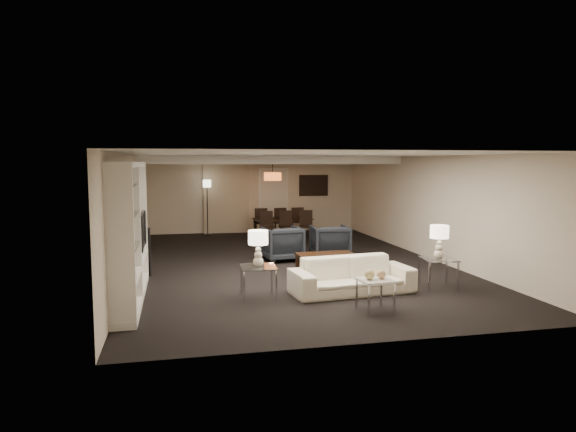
# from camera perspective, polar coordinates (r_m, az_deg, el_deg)

# --- Properties ---
(floor) EXTENTS (11.00, 11.00, 0.00)m
(floor) POSITION_cam_1_polar(r_m,az_deg,el_deg) (12.09, 0.00, -5.19)
(floor) COLOR black
(floor) RESTS_ON ground
(ceiling) EXTENTS (7.00, 11.00, 0.02)m
(ceiling) POSITION_cam_1_polar(r_m,az_deg,el_deg) (11.86, 0.00, 6.74)
(ceiling) COLOR silver
(ceiling) RESTS_ON ground
(wall_back) EXTENTS (7.00, 0.02, 2.50)m
(wall_back) POSITION_cam_1_polar(r_m,az_deg,el_deg) (17.31, -3.92, 2.35)
(wall_back) COLOR beige
(wall_back) RESTS_ON ground
(wall_front) EXTENTS (7.00, 0.02, 2.50)m
(wall_front) POSITION_cam_1_polar(r_m,az_deg,el_deg) (6.69, 10.21, -3.54)
(wall_front) COLOR beige
(wall_front) RESTS_ON ground
(wall_left) EXTENTS (0.02, 11.00, 2.50)m
(wall_left) POSITION_cam_1_polar(r_m,az_deg,el_deg) (11.67, -17.03, 0.35)
(wall_left) COLOR beige
(wall_left) RESTS_ON ground
(wall_right) EXTENTS (0.02, 11.00, 2.50)m
(wall_right) POSITION_cam_1_polar(r_m,az_deg,el_deg) (13.11, 15.11, 1.00)
(wall_right) COLOR beige
(wall_right) RESTS_ON ground
(ceiling_soffit) EXTENTS (7.00, 4.00, 0.20)m
(ceiling_soffit) POSITION_cam_1_polar(r_m,az_deg,el_deg) (15.30, -2.84, 6.19)
(ceiling_soffit) COLOR silver
(ceiling_soffit) RESTS_ON ceiling
(curtains) EXTENTS (1.50, 0.12, 2.40)m
(curtains) POSITION_cam_1_polar(r_m,az_deg,el_deg) (17.12, -6.87, 2.12)
(curtains) COLOR beige
(curtains) RESTS_ON wall_back
(door) EXTENTS (0.90, 0.05, 2.10)m
(door) POSITION_cam_1_polar(r_m,az_deg,el_deg) (17.41, -1.62, 1.73)
(door) COLOR silver
(door) RESTS_ON wall_back
(painting) EXTENTS (0.95, 0.04, 0.65)m
(painting) POSITION_cam_1_polar(r_m,az_deg,el_deg) (17.68, 2.85, 3.41)
(painting) COLOR #142D38
(painting) RESTS_ON wall_back
(media_unit) EXTENTS (0.38, 3.40, 2.35)m
(media_unit) POSITION_cam_1_polar(r_m,az_deg,el_deg) (9.09, -17.11, -1.67)
(media_unit) COLOR white
(media_unit) RESTS_ON wall_left
(pendant_light) EXTENTS (0.52, 0.52, 0.24)m
(pendant_light) POSITION_cam_1_polar(r_m,az_deg,el_deg) (15.35, -1.72, 4.41)
(pendant_light) COLOR #D8591E
(pendant_light) RESTS_ON ceiling_soffit
(sofa) EXTENTS (2.27, 1.09, 0.64)m
(sofa) POSITION_cam_1_polar(r_m,az_deg,el_deg) (9.34, 7.11, -6.58)
(sofa) COLOR beige
(sofa) RESTS_ON floor
(coffee_table) EXTENTS (1.22, 0.72, 0.43)m
(coffee_table) POSITION_cam_1_polar(r_m,az_deg,el_deg) (10.85, 4.27, -5.34)
(coffee_table) COLOR black
(coffee_table) RESTS_ON floor
(armchair_left) EXTENTS (0.98, 1.00, 0.82)m
(armchair_left) POSITION_cam_1_polar(r_m,az_deg,el_deg) (12.29, -0.69, -3.07)
(armchair_left) COLOR black
(armchair_left) RESTS_ON floor
(armchair_right) EXTENTS (0.93, 0.95, 0.82)m
(armchair_right) POSITION_cam_1_polar(r_m,az_deg,el_deg) (12.59, 4.67, -2.88)
(armchair_right) COLOR black
(armchair_right) RESTS_ON floor
(side_table_left) EXTENTS (0.63, 0.63, 0.56)m
(side_table_left) POSITION_cam_1_polar(r_m,az_deg,el_deg) (8.94, -3.31, -7.37)
(side_table_left) COLOR white
(side_table_left) RESTS_ON floor
(side_table_right) EXTENTS (0.67, 0.67, 0.56)m
(side_table_right) POSITION_cam_1_polar(r_m,az_deg,el_deg) (10.04, 16.35, -6.12)
(side_table_right) COLOR silver
(side_table_right) RESTS_ON floor
(table_lamp_left) EXTENTS (0.37, 0.37, 0.62)m
(table_lamp_left) POSITION_cam_1_polar(r_m,az_deg,el_deg) (8.82, -3.33, -3.63)
(table_lamp_left) COLOR white
(table_lamp_left) RESTS_ON side_table_left
(table_lamp_right) EXTENTS (0.35, 0.35, 0.62)m
(table_lamp_right) POSITION_cam_1_polar(r_m,az_deg,el_deg) (9.93, 16.45, -2.78)
(table_lamp_right) COLOR beige
(table_lamp_right) RESTS_ON side_table_right
(marble_table) EXTENTS (0.54, 0.54, 0.50)m
(marble_table) POSITION_cam_1_polar(r_m,az_deg,el_deg) (8.36, 9.65, -8.61)
(marble_table) COLOR white
(marble_table) RESTS_ON floor
(gold_gourd_a) EXTENTS (0.16, 0.16, 0.16)m
(gold_gourd_a) POSITION_cam_1_polar(r_m,az_deg,el_deg) (8.24, 9.04, -6.43)
(gold_gourd_a) COLOR tan
(gold_gourd_a) RESTS_ON marble_table
(gold_gourd_b) EXTENTS (0.14, 0.14, 0.14)m
(gold_gourd_b) POSITION_cam_1_polar(r_m,az_deg,el_deg) (8.32, 10.33, -6.41)
(gold_gourd_b) COLOR tan
(gold_gourd_b) RESTS_ON marble_table
(television) EXTENTS (1.14, 0.15, 0.66)m
(television) POSITION_cam_1_polar(r_m,az_deg,el_deg) (9.96, -16.52, -1.56)
(television) COLOR black
(television) RESTS_ON media_unit
(vase_blue) EXTENTS (0.18, 0.18, 0.18)m
(vase_blue) POSITION_cam_1_polar(r_m,az_deg,el_deg) (7.78, -17.89, -3.13)
(vase_blue) COLOR #2859B0
(vase_blue) RESTS_ON media_unit
(vase_amber) EXTENTS (0.17, 0.17, 0.18)m
(vase_amber) POSITION_cam_1_polar(r_m,az_deg,el_deg) (8.72, -17.38, 1.14)
(vase_amber) COLOR #B87F3D
(vase_amber) RESTS_ON media_unit
(floor_speaker) EXTENTS (0.13, 0.13, 1.00)m
(floor_speaker) POSITION_cam_1_polar(r_m,az_deg,el_deg) (11.01, -15.33, -3.87)
(floor_speaker) COLOR black
(floor_speaker) RESTS_ON floor
(dining_table) EXTENTS (1.83, 1.15, 0.61)m
(dining_table) POSITION_cam_1_polar(r_m,az_deg,el_deg) (15.88, -0.58, -1.39)
(dining_table) COLOR black
(dining_table) RESTS_ON floor
(chair_nl) EXTENTS (0.43, 0.43, 0.90)m
(chair_nl) POSITION_cam_1_polar(r_m,az_deg,el_deg) (15.12, -2.30, -1.20)
(chair_nl) COLOR black
(chair_nl) RESTS_ON floor
(chair_nm) EXTENTS (0.46, 0.46, 0.90)m
(chair_nm) POSITION_cam_1_polar(r_m,az_deg,el_deg) (15.23, -0.08, -1.14)
(chair_nm) COLOR black
(chair_nm) RESTS_ON floor
(chair_nr) EXTENTS (0.45, 0.45, 0.90)m
(chair_nr) POSITION_cam_1_polar(r_m,az_deg,el_deg) (15.37, 2.11, -1.08)
(chair_nr) COLOR black
(chair_nr) RESTS_ON floor
(chair_fl) EXTENTS (0.43, 0.43, 0.90)m
(chair_fl) POSITION_cam_1_polar(r_m,az_deg,el_deg) (16.39, -3.10, -0.65)
(chair_fl) COLOR black
(chair_fl) RESTS_ON floor
(chair_fm) EXTENTS (0.45, 0.45, 0.90)m
(chair_fm) POSITION_cam_1_polar(r_m,az_deg,el_deg) (16.50, -1.04, -0.60)
(chair_fm) COLOR black
(chair_fm) RESTS_ON floor
(chair_fr) EXTENTS (0.46, 0.46, 0.90)m
(chair_fr) POSITION_cam_1_polar(r_m,az_deg,el_deg) (16.63, 0.99, -0.54)
(chair_fr) COLOR black
(chair_fr) RESTS_ON floor
(floor_lamp) EXTENTS (0.31, 0.31, 1.79)m
(floor_lamp) POSITION_cam_1_polar(r_m,az_deg,el_deg) (16.67, -8.95, 0.93)
(floor_lamp) COLOR black
(floor_lamp) RESTS_ON floor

